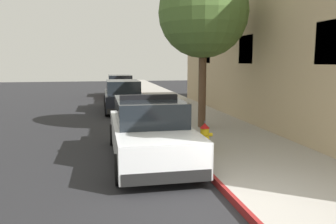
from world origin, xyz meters
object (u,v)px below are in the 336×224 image
Objects in this scene: police_cruiser at (149,131)px; fire_hydrant at (205,136)px; parked_car_silver_ahead at (123,96)px; street_tree at (203,13)px; parked_car_dark_far at (120,86)px.

fire_hydrant is (1.57, 0.22, -0.25)m from police_cruiser.
fire_hydrant is (1.67, -8.80, -0.24)m from parked_car_silver_ahead.
street_tree is (2.49, -5.81, 3.47)m from parked_car_silver_ahead.
police_cruiser is 5.30m from street_tree.
parked_car_silver_ahead is (-0.10, 9.02, -0.00)m from police_cruiser.
street_tree is (2.40, 3.21, 3.47)m from police_cruiser.
parked_car_silver_ahead reaches higher than fire_hydrant.
police_cruiser is 16.41m from parked_car_dark_far.
street_tree reaches higher than police_cruiser.
parked_car_dark_far is (0.16, 16.41, -0.00)m from police_cruiser.
fire_hydrant is at bearing -79.26° from parked_car_silver_ahead.
fire_hydrant is at bearing -85.02° from parked_car_dark_far.
parked_car_dark_far is (0.26, 7.39, 0.00)m from parked_car_silver_ahead.
police_cruiser reaches higher than fire_hydrant.
police_cruiser is 6.37× the size of fire_hydrant.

